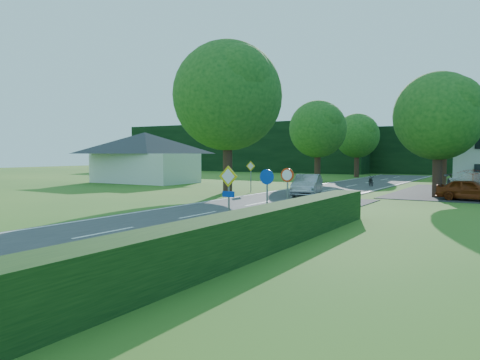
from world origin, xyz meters
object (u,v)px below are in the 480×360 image
Objects in this scene: streetlight at (436,134)px; motorcycle at (371,181)px; parked_car_red at (470,190)px; parasol at (473,182)px; moving_car at (307,185)px.

motorcycle is at bearing 135.76° from streetlight.
parked_car_red is (2.61, -3.50, -3.75)m from streetlight.
streetlight is 4.09× the size of motorcycle.
parked_car_red is at bearing -71.99° from motorcycle.
parasol reaches higher than parked_car_red.
parked_car_red is at bearing -88.70° from parasol.
motorcycle is at bearing 70.19° from moving_car.
parasol is (8.88, -6.67, 0.47)m from motorcycle.
streetlight is at bearing 43.38° from parked_car_red.
motorcycle is (-6.33, 6.17, -3.91)m from streetlight.
streetlight is 3.65× the size of parasol.
parasol reaches higher than motorcycle.
parked_car_red is 3.02m from parasol.
moving_car reaches higher than parked_car_red.
moving_car is 2.10× the size of parasol.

